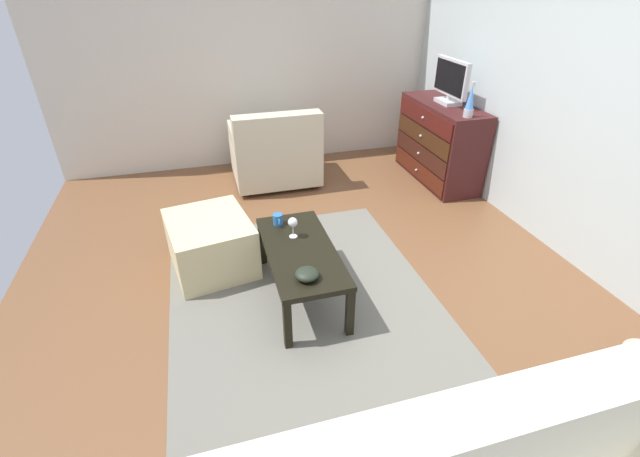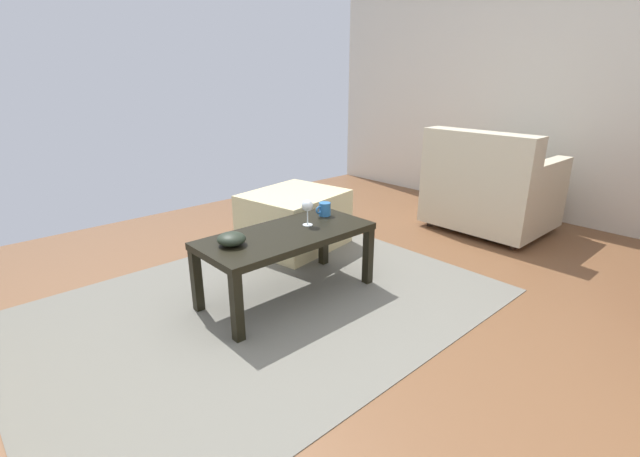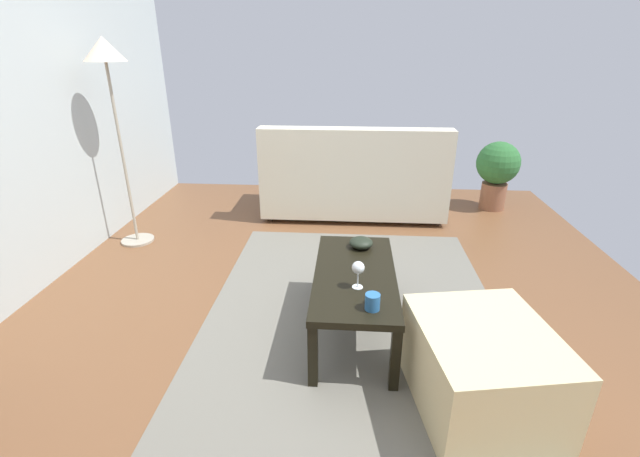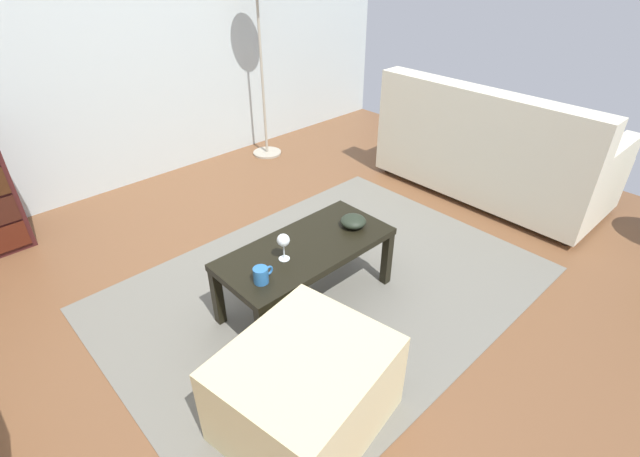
% 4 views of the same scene
% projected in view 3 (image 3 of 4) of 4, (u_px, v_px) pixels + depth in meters
% --- Properties ---
extents(ground_plane, '(5.96, 4.68, 0.05)m').
position_uv_depth(ground_plane, '(321.00, 334.00, 2.69)').
color(ground_plane, brown).
extents(area_rug, '(2.60, 1.90, 0.01)m').
position_uv_depth(area_rug, '(353.00, 314.00, 2.85)').
color(area_rug, slate).
rests_on(area_rug, ground_plane).
extents(coffee_table, '(1.02, 0.47, 0.41)m').
position_uv_depth(coffee_table, '(355.00, 280.00, 2.55)').
color(coffee_table, black).
rests_on(coffee_table, ground_plane).
extents(wine_glass, '(0.07, 0.07, 0.16)m').
position_uv_depth(wine_glass, '(358.00, 269.00, 2.33)').
color(wine_glass, silver).
rests_on(wine_glass, coffee_table).
extents(mug, '(0.11, 0.08, 0.08)m').
position_uv_depth(mug, '(372.00, 301.00, 2.16)').
color(mug, '#2A65A5').
rests_on(mug, coffee_table).
extents(bowl_decorative, '(0.15, 0.15, 0.07)m').
position_uv_depth(bowl_decorative, '(361.00, 243.00, 2.83)').
color(bowl_decorative, black).
rests_on(bowl_decorative, coffee_table).
extents(couch_large, '(0.85, 1.81, 0.93)m').
position_uv_depth(couch_large, '(354.00, 181.00, 4.42)').
color(couch_large, '#332319').
rests_on(couch_large, ground_plane).
extents(ottoman, '(0.79, 0.71, 0.43)m').
position_uv_depth(ottoman, '(482.00, 368.00, 2.06)').
color(ottoman, '#CEBE8D').
rests_on(ottoman, ground_plane).
extents(standing_lamp, '(0.32, 0.32, 1.69)m').
position_uv_depth(standing_lamp, '(107.00, 70.00, 3.34)').
color(standing_lamp, '#A59E8C').
rests_on(standing_lamp, ground_plane).
extents(potted_plant, '(0.44, 0.44, 0.72)m').
position_uv_depth(potted_plant, '(497.00, 169.00, 4.54)').
color(potted_plant, brown).
rests_on(potted_plant, ground_plane).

